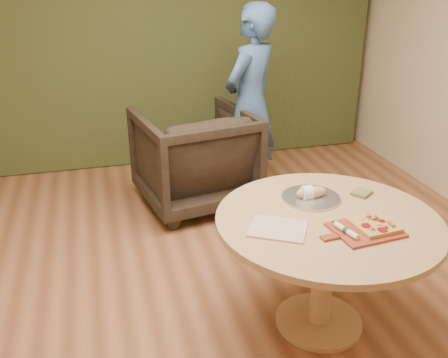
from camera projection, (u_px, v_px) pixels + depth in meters
The scene contains 12 objects.
room_shell at pixel (228, 106), 2.57m from camera, with size 5.04×6.04×2.84m.
curtain at pixel (153, 33), 5.13m from camera, with size 4.80×0.14×2.78m, color #313C1B.
pedestal_table at pixel (326, 239), 2.89m from camera, with size 1.29×1.29×0.75m.
pizza_paddle at pixel (364, 230), 2.68m from camera, with size 0.46×0.31×0.01m.
flatbread_pizza at pixel (375, 225), 2.70m from camera, with size 0.24×0.24×0.04m.
cutlery_roll at pixel (346, 230), 2.64m from camera, with size 0.07×0.20×0.03m.
newspaper at pixel (278, 229), 2.70m from camera, with size 0.30×0.25×0.01m, color white.
serving_tray at pixel (311, 198), 3.05m from camera, with size 0.36×0.36×0.02m.
bread_roll at pixel (310, 192), 3.03m from camera, with size 0.19×0.09×0.09m.
green_packet at pixel (362, 193), 3.11m from camera, with size 0.12×0.10×0.02m, color #4B5B28.
armchair at pixel (195, 153), 4.50m from camera, with size 0.96×0.90×0.99m, color black.
person_standing at pixel (250, 103), 4.58m from camera, with size 0.65×0.43×1.77m, color #395F92.
Camera 1 is at (-0.67, -2.41, 2.09)m, focal length 40.00 mm.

